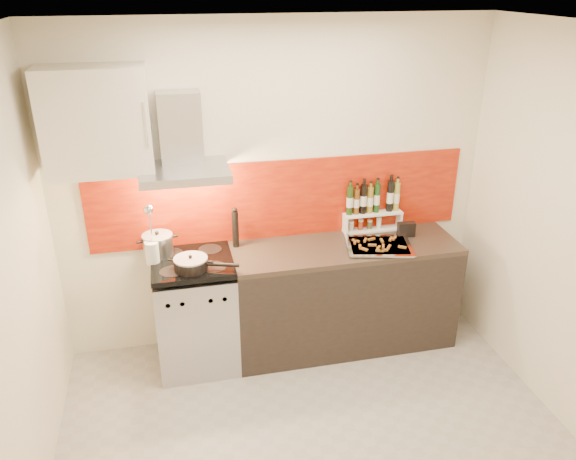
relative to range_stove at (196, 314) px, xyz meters
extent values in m
plane|color=#9E9991|center=(0.70, -1.10, -0.44)|extent=(3.40, 3.40, 0.00)
cube|color=white|center=(0.70, -1.10, 2.16)|extent=(3.40, 2.80, 0.02)
cube|color=silver|center=(0.70, 0.30, 0.86)|extent=(3.40, 0.02, 2.60)
cube|color=silver|center=(-1.00, -1.10, 0.86)|extent=(0.02, 2.80, 2.60)
cube|color=maroon|center=(0.75, 0.29, 0.78)|extent=(3.00, 0.02, 0.64)
cube|color=#B7B7BA|center=(0.00, 0.00, -0.02)|extent=(0.60, 0.60, 0.84)
cube|color=black|center=(0.00, -0.28, -0.11)|extent=(0.50, 0.02, 0.40)
cube|color=#B7B7BA|center=(0.00, -0.28, 0.28)|extent=(0.56, 0.02, 0.12)
cube|color=#FF190C|center=(0.00, -0.29, 0.28)|extent=(0.10, 0.01, 0.04)
cube|color=black|center=(0.00, 0.00, 0.45)|extent=(0.60, 0.60, 0.04)
cube|color=black|center=(1.20, 0.00, -0.01)|extent=(1.80, 0.60, 0.86)
cube|color=#302A1D|center=(1.20, 0.00, 0.44)|extent=(1.80, 0.60, 0.04)
cube|color=#B7B7BA|center=(0.00, 0.05, 1.14)|extent=(0.62, 0.50, 0.06)
cube|color=#B7B7BA|center=(0.00, 0.20, 1.42)|extent=(0.30, 0.18, 0.50)
sphere|color=#FFD18C|center=(-0.15, 0.05, 1.10)|extent=(0.07, 0.07, 0.07)
sphere|color=#FFD18C|center=(0.15, 0.05, 1.10)|extent=(0.07, 0.07, 0.07)
cube|color=beige|center=(-0.55, 0.13, 1.51)|extent=(0.70, 0.35, 0.72)
cylinder|color=#B7B7BA|center=(-0.24, 0.14, 0.55)|extent=(0.22, 0.22, 0.15)
cylinder|color=#99999E|center=(-0.24, 0.14, 0.63)|extent=(0.23, 0.23, 0.01)
sphere|color=black|center=(-0.24, 0.14, 0.65)|extent=(0.03, 0.03, 0.03)
cylinder|color=black|center=(-0.01, -0.14, 0.51)|extent=(0.24, 0.24, 0.08)
cylinder|color=#99999E|center=(-0.01, -0.14, 0.55)|extent=(0.24, 0.24, 0.01)
sphere|color=black|center=(-0.01, -0.14, 0.57)|extent=(0.03, 0.03, 0.03)
cylinder|color=black|center=(0.21, -0.21, 0.51)|extent=(0.23, 0.10, 0.03)
cylinder|color=silver|center=(-0.28, 0.04, 0.54)|extent=(0.10, 0.10, 0.17)
cylinder|color=silver|center=(-0.27, 0.04, 0.76)|extent=(0.01, 0.08, 0.31)
sphere|color=silver|center=(-0.27, -0.03, 0.91)|extent=(0.07, 0.07, 0.07)
cylinder|color=black|center=(0.36, 0.18, 0.60)|extent=(0.05, 0.05, 0.29)
sphere|color=black|center=(0.36, 0.18, 0.77)|extent=(0.04, 0.04, 0.04)
cube|color=white|center=(1.50, 0.24, 0.47)|extent=(0.49, 0.13, 0.01)
cube|color=white|center=(1.27, 0.24, 0.54)|extent=(0.01, 0.13, 0.14)
cube|color=white|center=(1.74, 0.24, 0.54)|extent=(0.02, 0.13, 0.14)
cube|color=white|center=(1.50, 0.24, 0.61)|extent=(0.49, 0.13, 0.02)
cylinder|color=#1D3110|center=(1.30, 0.24, 0.74)|extent=(0.05, 0.05, 0.24)
cylinder|color=#603310|center=(1.36, 0.24, 0.72)|extent=(0.05, 0.05, 0.21)
cylinder|color=black|center=(1.42, 0.24, 0.74)|extent=(0.05, 0.05, 0.25)
cylinder|color=olive|center=(1.47, 0.24, 0.73)|extent=(0.05, 0.05, 0.22)
cylinder|color=#133614|center=(1.53, 0.24, 0.74)|extent=(0.05, 0.05, 0.24)
cylinder|color=black|center=(1.65, 0.24, 0.75)|extent=(0.05, 0.05, 0.26)
cylinder|color=olive|center=(1.70, 0.24, 0.74)|extent=(0.05, 0.05, 0.24)
cylinder|color=#B4A692|center=(1.32, 0.24, 0.51)|extent=(0.04, 0.04, 0.07)
cylinder|color=#983419|center=(1.40, 0.24, 0.51)|extent=(0.04, 0.04, 0.07)
cylinder|color=#494724|center=(1.48, 0.24, 0.51)|extent=(0.04, 0.04, 0.06)
cylinder|color=white|center=(1.57, 0.24, 0.51)|extent=(0.04, 0.04, 0.08)
cube|color=black|center=(1.73, 0.06, 0.52)|extent=(0.14, 0.07, 0.12)
cube|color=silver|center=(1.44, -0.09, 0.47)|extent=(0.55, 0.46, 0.01)
cube|color=silver|center=(1.44, -0.09, 0.48)|extent=(0.57, 0.48, 0.01)
cube|color=red|center=(1.44, -0.09, 0.48)|extent=(0.50, 0.41, 0.01)
cube|color=brown|center=(1.48, -0.04, 0.49)|extent=(0.03, 0.07, 0.02)
cube|color=brown|center=(1.40, -0.20, 0.49)|extent=(0.07, 0.04, 0.02)
cube|color=brown|center=(1.41, 0.01, 0.49)|extent=(0.07, 0.03, 0.02)
cube|color=brown|center=(1.28, 0.01, 0.49)|extent=(0.05, 0.06, 0.02)
cube|color=brown|center=(1.57, -0.02, 0.49)|extent=(0.05, 0.06, 0.02)
cube|color=brown|center=(1.60, -0.18, 0.49)|extent=(0.06, 0.05, 0.02)
cube|color=brown|center=(1.41, -0.15, 0.49)|extent=(0.05, 0.06, 0.02)
cube|color=brown|center=(1.38, -0.09, 0.49)|extent=(0.07, 0.03, 0.02)
cube|color=brown|center=(1.46, -0.13, 0.49)|extent=(0.04, 0.07, 0.02)
cube|color=brown|center=(1.28, -0.10, 0.49)|extent=(0.04, 0.07, 0.02)
cube|color=brown|center=(1.44, -0.20, 0.49)|extent=(0.06, 0.02, 0.02)
cube|color=brown|center=(1.27, -0.01, 0.49)|extent=(0.04, 0.07, 0.02)
cube|color=brown|center=(1.60, -0.01, 0.49)|extent=(0.06, 0.06, 0.02)
cube|color=brown|center=(1.36, 0.00, 0.49)|extent=(0.05, 0.06, 0.02)
cube|color=brown|center=(1.30, -0.15, 0.49)|extent=(0.06, 0.06, 0.02)
cube|color=brown|center=(1.50, -0.15, 0.49)|extent=(0.05, 0.06, 0.02)
camera|label=1|loc=(-0.12, -3.77, 2.39)|focal=35.00mm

